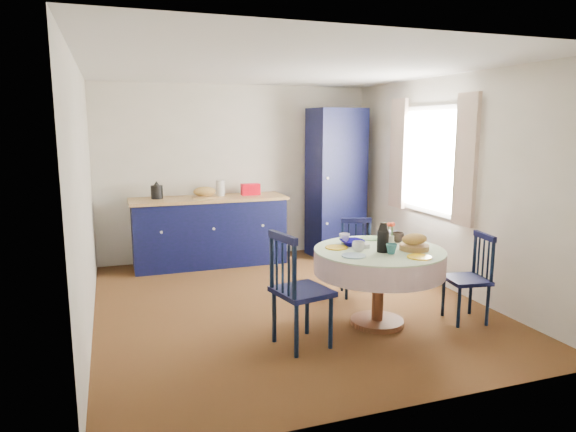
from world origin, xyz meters
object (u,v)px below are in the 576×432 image
Objects in this scene: pantry_cabinet at (336,183)px; chair_far at (358,257)px; dining_table at (380,261)px; mug_a at (358,246)px; chair_right at (470,277)px; mug_b at (391,249)px; chair_left at (298,289)px; mug_d at (344,238)px; kitchen_counter at (209,230)px; cobalt_bowl at (352,243)px; mug_c at (398,237)px.

pantry_cabinet is 2.50× the size of chair_far.
dining_table reaches higher than mug_a.
chair_right is 8.62× the size of mug_b.
dining_table is 1.21× the size of chair_left.
mug_d is at bearing -63.59° from chair_left.
chair_far is (0.23, 0.90, -0.19)m from dining_table.
kitchen_counter is 2.91m from mug_a.
mug_d is at bearing 104.51° from cobalt_bowl.
chair_right is at bearing -93.15° from pantry_cabinet.
chair_far is 3.73× the size of cobalt_bowl.
kitchen_counter reaches higher than cobalt_bowl.
chair_far is at bearing 78.67° from mug_b.
mug_d is (0.92, -2.40, 0.32)m from kitchen_counter.
chair_right is 0.96m from mug_b.
dining_table is 0.95m from chair_far.
mug_c is at bearing -83.13° from chair_left.
mug_c reaches higher than mug_d.
chair_right is (1.82, 0.02, -0.08)m from chair_left.
kitchen_counter reaches higher than dining_table.
mug_d is (-0.22, 0.54, 0.00)m from mug_b.
chair_left is at bearing -178.61° from mug_b.
dining_table is 0.95m from chair_left.
dining_table reaches higher than chair_far.
mug_a is at bearing -158.57° from mug_c.
chair_left reaches higher than cobalt_bowl.
mug_d is at bearing -68.90° from kitchen_counter.
dining_table is at bearing -88.64° from chair_left.
chair_far is at bearing -53.45° from kitchen_counter.
chair_right reaches higher than mug_b.
kitchen_counter is 3.58m from chair_right.
dining_table is 0.41m from mug_c.
chair_left reaches higher than mug_d.
dining_table reaches higher than chair_right.
mug_b is 0.44× the size of cobalt_bowl.
chair_right is 7.32× the size of mug_a.
mug_b is 0.80× the size of mug_c.
cobalt_bowl is (0.05, 0.24, -0.02)m from mug_a.
chair_left is at bearing -166.53° from dining_table.
chair_far is 1.08m from mug_a.
mug_a is 0.60m from mug_c.
mug_a is (-1.14, 0.19, 0.36)m from chair_right.
mug_a is at bearing -101.36° from chair_far.
dining_table is at bearing 3.03° from mug_a.
cobalt_bowl is at bearing -69.18° from kitchen_counter.
chair_left is at bearing -125.93° from pantry_cabinet.
kitchen_counter is 17.63× the size of mug_a.
dining_table is at bearing -57.94° from mug_d.
mug_c is at bearing 32.90° from dining_table.
pantry_cabinet is at bearing 74.31° from dining_table.
dining_table is at bearing -67.41° from kitchen_counter.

